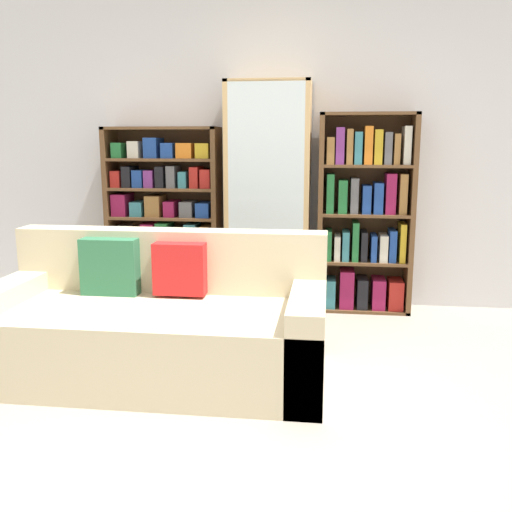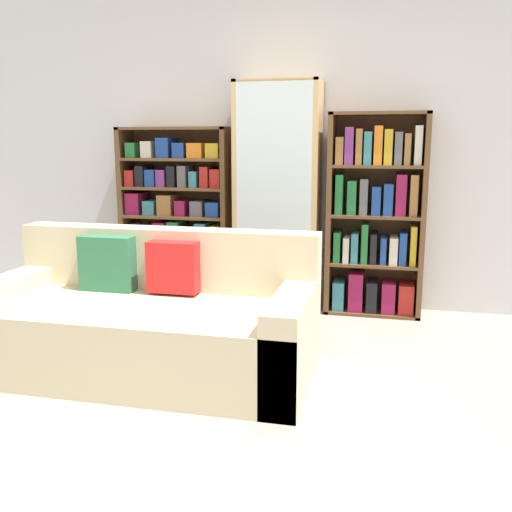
{
  "view_description": "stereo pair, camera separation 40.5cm",
  "coord_description": "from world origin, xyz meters",
  "views": [
    {
      "loc": [
        0.49,
        -2.54,
        1.4
      ],
      "look_at": [
        -0.02,
        1.4,
        0.6
      ],
      "focal_mm": 40.0,
      "sensor_mm": 36.0,
      "label": 1
    },
    {
      "loc": [
        0.89,
        -2.47,
        1.4
      ],
      "look_at": [
        -0.02,
        1.4,
        0.6
      ],
      "focal_mm": 40.0,
      "sensor_mm": 36.0,
      "label": 2
    }
  ],
  "objects": [
    {
      "name": "ground_plane",
      "position": [
        0.0,
        0.0,
        0.0
      ],
      "size": [
        16.0,
        16.0,
        0.0
      ],
      "primitive_type": "plane",
      "color": "gray"
    },
    {
      "name": "wall_back",
      "position": [
        0.0,
        2.42,
        1.35
      ],
      "size": [
        6.45,
        0.06,
        2.7
      ],
      "color": "silver",
      "rests_on": "ground"
    },
    {
      "name": "couch",
      "position": [
        -0.53,
        0.67,
        0.29
      ],
      "size": [
        2.02,
        0.96,
        0.84
      ],
      "color": "beige",
      "rests_on": "ground"
    },
    {
      "name": "display_cabinet",
      "position": [
        -0.02,
        2.2,
        0.94
      ],
      "size": [
        0.69,
        0.36,
        1.88
      ],
      "color": "tan",
      "rests_on": "ground"
    },
    {
      "name": "bookshelf_left",
      "position": [
        -0.93,
        2.21,
        0.74
      ],
      "size": [
        0.97,
        0.32,
        1.52
      ],
      "color": "brown",
      "rests_on": "ground"
    },
    {
      "name": "bookshelf_right",
      "position": [
        0.79,
        2.21,
        0.79
      ],
      "size": [
        0.77,
        0.32,
        1.63
      ],
      "color": "brown",
      "rests_on": "ground"
    },
    {
      "name": "wine_bottle",
      "position": [
        0.3,
        1.72,
        0.15
      ],
      "size": [
        0.08,
        0.08,
        0.38
      ],
      "color": "#143819",
      "rests_on": "ground"
    }
  ]
}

